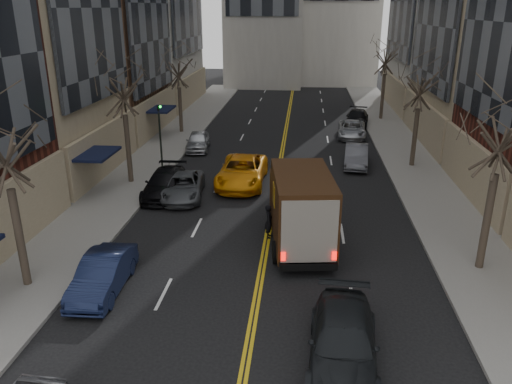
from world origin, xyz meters
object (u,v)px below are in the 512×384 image
at_px(taxi, 242,171).
at_px(pedestrian, 269,221).
at_px(ups_truck, 300,208).
at_px(observer_sedan, 343,342).

relative_size(taxi, pedestrian, 3.64).
distance_m(taxi, pedestrian, 7.58).
xyz_separation_m(ups_truck, taxi, (-3.56, 7.85, -0.95)).
bearing_deg(pedestrian, ups_truck, -115.39).
xyz_separation_m(observer_sedan, taxi, (-4.96, 15.76, 0.08)).
xyz_separation_m(taxi, pedestrian, (2.14, -7.27, -0.01)).
distance_m(observer_sedan, pedestrian, 8.94).
relative_size(observer_sedan, taxi, 0.88).
bearing_deg(observer_sedan, ups_truck, 103.89).
bearing_deg(taxi, pedestrian, -72.71).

